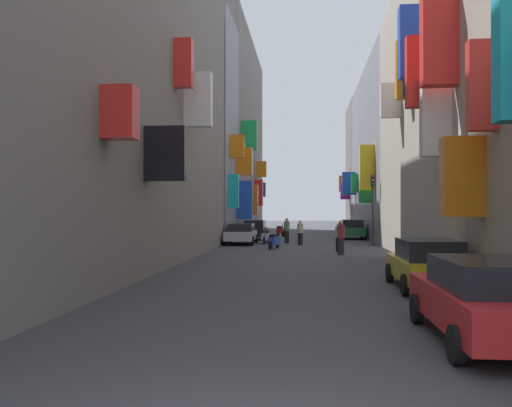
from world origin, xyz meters
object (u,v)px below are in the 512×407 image
at_px(parked_car_silver, 241,233).
at_px(pedestrian_mid_street, 300,233).
at_px(scooter_blue, 274,241).
at_px(pedestrian_near_right, 287,231).
at_px(parked_car_yellow, 428,263).
at_px(scooter_red, 280,231).
at_px(traffic_light_near_corner, 373,197).
at_px(parked_car_red, 487,299).
at_px(scooter_silver, 266,237).
at_px(parked_car_green, 352,229).
at_px(pedestrian_near_left, 339,237).
at_px(pedestrian_crossing, 341,238).
at_px(parked_car_black, 255,229).

bearing_deg(parked_car_silver, pedestrian_mid_street, -5.70).
bearing_deg(scooter_blue, pedestrian_near_right, 83.87).
distance_m(parked_car_yellow, scooter_red, 30.10).
bearing_deg(scooter_red, traffic_light_near_corner, -59.74).
bearing_deg(scooter_blue, pedestrian_mid_street, 65.91).
bearing_deg(parked_car_red, pedestrian_mid_street, 98.15).
xyz_separation_m(scooter_silver, pedestrian_mid_street, (2.33, -1.19, 0.33)).
relative_size(parked_car_green, scooter_silver, 2.13).
relative_size(scooter_blue, pedestrian_mid_street, 1.14).
bearing_deg(pedestrian_mid_street, pedestrian_near_left, -66.23).
distance_m(scooter_red, scooter_silver, 9.69).
bearing_deg(pedestrian_crossing, pedestrian_near_right, 108.93).
bearing_deg(parked_car_red, scooter_silver, 102.71).
distance_m(parked_car_red, parked_car_green, 32.42).
bearing_deg(scooter_red, parked_car_black, -108.81).
height_order(parked_car_yellow, pedestrian_near_right, pedestrian_near_right).
relative_size(parked_car_black, traffic_light_near_corner, 0.92).
xyz_separation_m(parked_car_black, pedestrian_near_left, (5.69, -10.78, 0.01)).
height_order(scooter_red, pedestrian_crossing, pedestrian_crossing).
height_order(pedestrian_near_right, pedestrian_mid_street, pedestrian_near_right).
relative_size(parked_car_green, pedestrian_crossing, 2.30).
xyz_separation_m(scooter_red, pedestrian_near_left, (3.99, -15.80, 0.31)).
height_order(parked_car_silver, pedestrian_near_right, pedestrian_near_right).
height_order(parked_car_yellow, traffic_light_near_corner, traffic_light_near_corner).
distance_m(scooter_red, scooter_blue, 14.21).
relative_size(parked_car_yellow, scooter_red, 2.37).
relative_size(parked_car_red, parked_car_yellow, 1.06).
bearing_deg(scooter_red, pedestrian_near_right, -84.45).
bearing_deg(parked_car_green, parked_car_silver, -137.93).
relative_size(scooter_red, scooter_silver, 0.94).
height_order(scooter_red, scooter_silver, same).
height_order(parked_car_green, scooter_red, parked_car_green).
height_order(parked_car_silver, pedestrian_near_left, pedestrian_near_left).
relative_size(pedestrian_mid_street, traffic_light_near_corner, 0.35).
height_order(parked_car_yellow, pedestrian_mid_street, pedestrian_mid_street).
distance_m(scooter_blue, scooter_silver, 4.61).
height_order(parked_car_yellow, parked_car_green, parked_car_green).
bearing_deg(scooter_silver, parked_car_yellow, -72.53).
relative_size(scooter_silver, traffic_light_near_corner, 0.42).
relative_size(parked_car_yellow, traffic_light_near_corner, 0.92).
bearing_deg(scooter_silver, parked_car_black, 104.39).
bearing_deg(scooter_red, parked_car_red, -81.45).
bearing_deg(scooter_silver, pedestrian_near_right, 25.25).
height_order(parked_car_red, parked_car_black, parked_car_red).
xyz_separation_m(parked_car_red, pedestrian_mid_street, (-3.58, 24.97, 0.01)).
height_order(parked_car_black, parked_car_green, parked_car_green).
relative_size(scooter_red, pedestrian_mid_street, 1.10).
xyz_separation_m(parked_car_silver, scooter_blue, (2.40, -3.73, -0.26)).
distance_m(parked_car_green, scooter_blue, 12.08).
bearing_deg(pedestrian_near_right, parked_car_red, -80.45).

